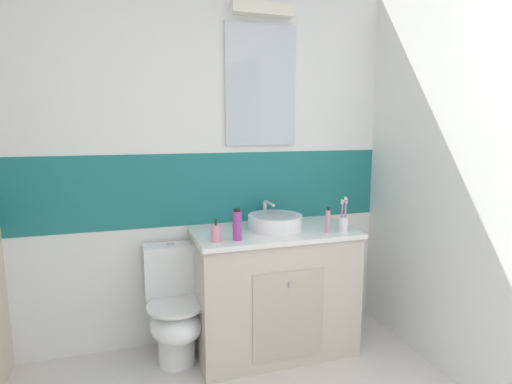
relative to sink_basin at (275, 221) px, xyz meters
name	(u,v)px	position (x,y,z in m)	size (l,w,h in m)	color
wall_back_tiled	(208,165)	(-0.38, 0.33, 0.36)	(3.20, 0.20, 2.50)	white
wall_right_plain	(511,182)	(0.96, -0.92, 0.35)	(0.10, 3.48, 2.50)	white
vanity_cabinet	(273,289)	(-0.01, -0.01, -0.48)	(1.07, 0.60, 0.85)	beige
sink_basin	(275,221)	(0.00, 0.00, 0.00)	(0.37, 0.41, 0.17)	white
toilet	(175,309)	(-0.68, 0.04, -0.55)	(0.37, 0.50, 0.77)	white
toothbrush_cup	(344,222)	(0.41, -0.20, 0.01)	(0.06, 0.06, 0.23)	white
soap_dispenser	(216,233)	(-0.44, -0.18, 0.00)	(0.06, 0.06, 0.14)	pink
shampoo_bottle_tall	(237,225)	(-0.31, -0.18, 0.04)	(0.06, 0.06, 0.20)	#993F99
toothpaste_tube_upright	(328,221)	(0.29, -0.19, 0.03)	(0.03, 0.03, 0.17)	pink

